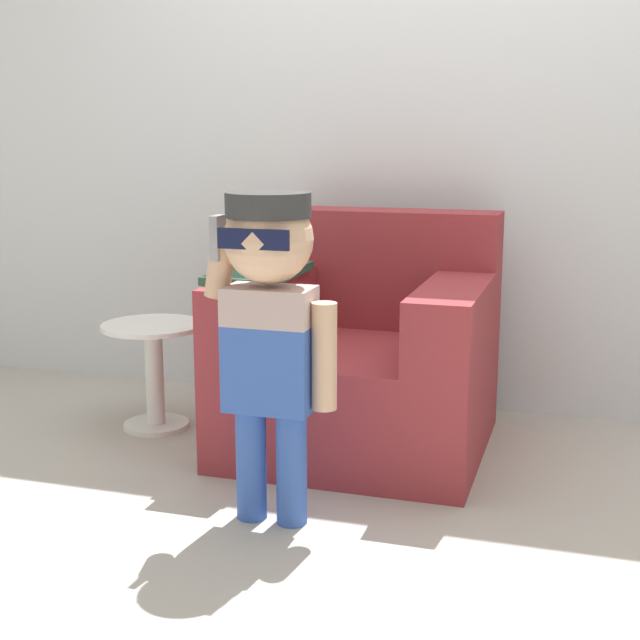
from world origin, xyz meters
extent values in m
plane|color=#ADA89E|center=(0.00, 0.00, 0.00)|extent=(10.00, 10.00, 0.00)
cube|color=silver|center=(0.00, 0.69, 1.30)|extent=(10.00, 0.05, 2.60)
cube|color=maroon|center=(-0.12, 0.07, 0.20)|extent=(0.92, 0.89, 0.40)
cube|color=maroon|center=(-0.12, 0.40, 0.63)|extent=(0.92, 0.21, 0.46)
cube|color=maroon|center=(-0.48, -0.04, 0.52)|extent=(0.22, 0.67, 0.25)
cube|color=maroon|center=(0.23, -0.04, 0.52)|extent=(0.22, 0.67, 0.25)
cube|color=#284C38|center=(-0.48, -0.04, 0.66)|extent=(0.26, 0.49, 0.03)
cylinder|color=#3356AD|center=(-0.28, -0.64, 0.18)|extent=(0.09, 0.09, 0.35)
cylinder|color=#3356AD|center=(-0.15, -0.64, 0.18)|extent=(0.09, 0.09, 0.35)
cube|color=#3356AD|center=(-0.21, -0.64, 0.48)|extent=(0.26, 0.15, 0.26)
cube|color=#B29993|center=(-0.21, -0.64, 0.67)|extent=(0.26, 0.15, 0.11)
sphere|color=tan|center=(-0.21, -0.64, 0.86)|extent=(0.26, 0.26, 0.26)
cylinder|color=#2D2D2D|center=(-0.21, -0.64, 0.96)|extent=(0.25, 0.25, 0.07)
cube|color=#2D2D2D|center=(-0.21, -0.52, 0.93)|extent=(0.15, 0.12, 0.01)
cube|color=#0F1433|center=(-0.21, -0.76, 0.88)|extent=(0.21, 0.01, 0.06)
cylinder|color=tan|center=(-0.05, -0.64, 0.53)|extent=(0.07, 0.07, 0.32)
cylinder|color=tan|center=(-0.37, -0.64, 0.77)|extent=(0.10, 0.07, 0.19)
cube|color=gray|center=(-0.36, -0.66, 0.86)|extent=(0.02, 0.07, 0.13)
cylinder|color=white|center=(-0.96, 0.04, 0.01)|extent=(0.26, 0.26, 0.02)
cylinder|color=white|center=(-0.96, 0.04, 0.20)|extent=(0.07, 0.07, 0.41)
cylinder|color=white|center=(-0.96, 0.04, 0.42)|extent=(0.40, 0.40, 0.02)
camera|label=1|loc=(0.68, -3.02, 1.17)|focal=50.00mm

